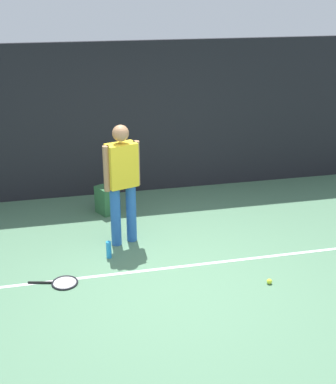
# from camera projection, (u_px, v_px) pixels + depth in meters

# --- Properties ---
(ground_plane) EXTENTS (12.00, 12.00, 0.00)m
(ground_plane) POSITION_uv_depth(u_px,v_px,m) (175.00, 278.00, 6.35)
(ground_plane) COLOR #4C7556
(back_fence) EXTENTS (10.00, 0.10, 2.56)m
(back_fence) POSITION_uv_depth(u_px,v_px,m) (134.00, 119.00, 8.58)
(back_fence) COLOR black
(back_fence) RESTS_ON ground
(court_line) EXTENTS (9.00, 0.05, 0.00)m
(court_line) POSITION_uv_depth(u_px,v_px,m) (170.00, 268.00, 6.59)
(court_line) COLOR white
(court_line) RESTS_ON ground
(tennis_player) EXTENTS (0.51, 0.33, 1.70)m
(tennis_player) POSITION_uv_depth(u_px,v_px,m) (122.00, 178.00, 6.88)
(tennis_player) COLOR #2659A5
(tennis_player) RESTS_ON ground
(tennis_racket) EXTENTS (0.64, 0.39, 0.03)m
(tennis_racket) POSITION_uv_depth(u_px,v_px,m) (62.00, 283.00, 6.24)
(tennis_racket) COLOR black
(tennis_racket) RESTS_ON ground
(backpack) EXTENTS (0.37, 0.36, 0.44)m
(backpack) POSITION_uv_depth(u_px,v_px,m) (106.00, 201.00, 8.09)
(backpack) COLOR #2D6038
(backpack) RESTS_ON ground
(tennis_ball_near_player) EXTENTS (0.07, 0.07, 0.07)m
(tennis_ball_near_player) POSITION_uv_depth(u_px,v_px,m) (269.00, 281.00, 6.23)
(tennis_ball_near_player) COLOR #CCE033
(tennis_ball_near_player) RESTS_ON ground
(water_bottle) EXTENTS (0.07, 0.07, 0.23)m
(water_bottle) POSITION_uv_depth(u_px,v_px,m) (109.00, 250.00, 6.79)
(water_bottle) COLOR #268CD8
(water_bottle) RESTS_ON ground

